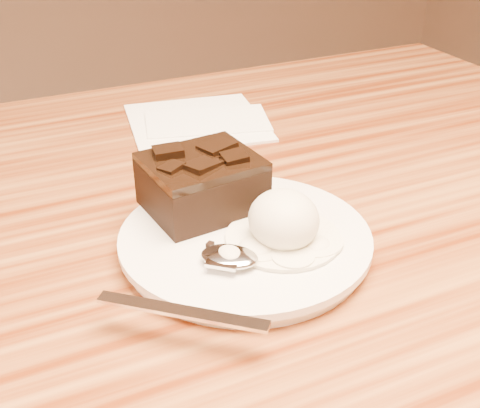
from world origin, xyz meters
name	(u,v)px	position (x,y,z in m)	size (l,w,h in m)	color
plate	(245,242)	(0.06, -0.05, 0.76)	(0.21, 0.21, 0.02)	white
brownie	(202,187)	(0.04, 0.01, 0.79)	(0.09, 0.08, 0.04)	black
ice_cream_scoop	(284,219)	(0.08, -0.07, 0.79)	(0.06, 0.06, 0.05)	#EFE7CB
melt_puddle	(283,239)	(0.08, -0.07, 0.77)	(0.09, 0.09, 0.00)	white
spoon	(229,259)	(0.03, -0.08, 0.77)	(0.03, 0.18, 0.01)	silver
napkin	(197,121)	(0.12, 0.23, 0.75)	(0.16, 0.16, 0.01)	white
crumb_a	(210,245)	(0.02, -0.05, 0.77)	(0.01, 0.01, 0.00)	black
crumb_b	(314,248)	(0.10, -0.09, 0.77)	(0.01, 0.01, 0.00)	black
crumb_c	(312,262)	(0.08, -0.11, 0.77)	(0.01, 0.00, 0.00)	black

